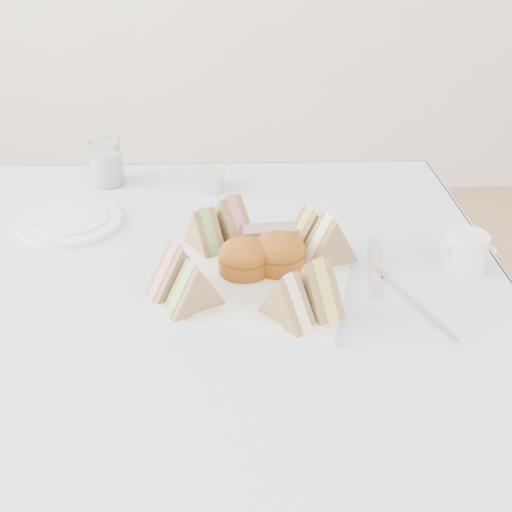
{
  "coord_description": "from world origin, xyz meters",
  "views": [
    {
      "loc": [
        0.05,
        -0.93,
        1.32
      ],
      "look_at": [
        0.08,
        -0.02,
        0.8
      ],
      "focal_mm": 45.0,
      "sensor_mm": 36.0,
      "label": 1
    }
  ],
  "objects_px": {
    "water_glass": "(107,162)",
    "creamer_jug": "(466,251)",
    "table": "(216,435)",
    "serving_plate": "(256,279)"
  },
  "relations": [
    {
      "from": "table",
      "to": "creamer_jug",
      "type": "distance_m",
      "value": 0.6
    },
    {
      "from": "serving_plate",
      "to": "water_glass",
      "type": "distance_m",
      "value": 0.52
    },
    {
      "from": "table",
      "to": "serving_plate",
      "type": "distance_m",
      "value": 0.39
    },
    {
      "from": "serving_plate",
      "to": "water_glass",
      "type": "xyz_separation_m",
      "value": [
        -0.31,
        0.42,
        0.04
      ]
    },
    {
      "from": "table",
      "to": "water_glass",
      "type": "xyz_separation_m",
      "value": [
        -0.23,
        0.4,
        0.43
      ]
    },
    {
      "from": "serving_plate",
      "to": "creamer_jug",
      "type": "distance_m",
      "value": 0.36
    },
    {
      "from": "table",
      "to": "serving_plate",
      "type": "height_order",
      "value": "serving_plate"
    },
    {
      "from": "water_glass",
      "to": "creamer_jug",
      "type": "height_order",
      "value": "water_glass"
    },
    {
      "from": "water_glass",
      "to": "creamer_jug",
      "type": "distance_m",
      "value": 0.78
    },
    {
      "from": "serving_plate",
      "to": "creamer_jug",
      "type": "height_order",
      "value": "creamer_jug"
    }
  ]
}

